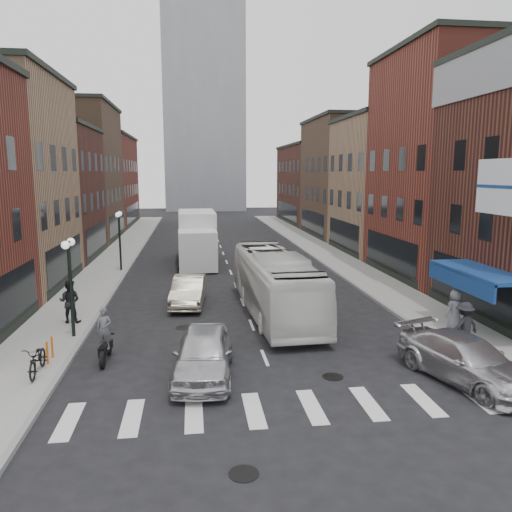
{
  "coord_description": "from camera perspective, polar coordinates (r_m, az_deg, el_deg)",
  "views": [
    {
      "loc": [
        -2.54,
        -16.22,
        6.71
      ],
      "look_at": [
        0.46,
        7.06,
        2.77
      ],
      "focal_mm": 35.0,
      "sensor_mm": 36.0,
      "label": 1
    }
  ],
  "objects": [
    {
      "name": "distant_tower",
      "position": [
        96.01,
        -6.07,
        20.46
      ],
      "size": [
        14.0,
        14.0,
        50.0
      ],
      "primitive_type": "cube",
      "color": "#9399A0",
      "rests_on": "ground"
    },
    {
      "name": "parked_bicycle",
      "position": [
        18.22,
        -23.67,
        -10.73
      ],
      "size": [
        0.75,
        1.93,
        1.0
      ],
      "primitive_type": "imported",
      "rotation": [
        0.0,
        0.0,
        0.04
      ],
      "color": "black",
      "rests_on": "sidewalk_left"
    },
    {
      "name": "box_truck",
      "position": [
        37.2,
        -6.74,
        2.01
      ],
      "size": [
        2.79,
        8.79,
        3.81
      ],
      "rotation": [
        0.0,
        0.0,
        0.02
      ],
      "color": "silver",
      "rests_on": "ground"
    },
    {
      "name": "bike_rack",
      "position": [
        19.25,
        -22.51,
        -9.89
      ],
      "size": [
        0.08,
        0.68,
        0.8
      ],
      "color": "#D8590C",
      "rests_on": "sidewalk_left"
    },
    {
      "name": "sedan_left_near",
      "position": [
        16.88,
        -6.02,
        -11.02
      ],
      "size": [
        2.33,
        4.86,
        1.6
      ],
      "primitive_type": "imported",
      "rotation": [
        0.0,
        0.0,
        -0.09
      ],
      "color": "silver",
      "rests_on": "ground"
    },
    {
      "name": "ground",
      "position": [
        17.73,
        1.48,
        -12.71
      ],
      "size": [
        160.0,
        160.0,
        0.0
      ],
      "primitive_type": "plane",
      "color": "black",
      "rests_on": "ground"
    },
    {
      "name": "bldg_right_far_b",
      "position": [
        67.55,
        7.78,
        8.12
      ],
      "size": [
        10.3,
        16.2,
        10.3
      ],
      "color": "#461E19",
      "rests_on": "ground"
    },
    {
      "name": "streetlamp_far",
      "position": [
        34.77,
        -15.35,
        2.92
      ],
      "size": [
        0.32,
        1.22,
        4.11
      ],
      "color": "black",
      "rests_on": "ground"
    },
    {
      "name": "sedan_left_far",
      "position": [
        25.73,
        -7.7,
        -3.99
      ],
      "size": [
        1.98,
        4.6,
        1.47
      ],
      "primitive_type": "imported",
      "rotation": [
        0.0,
        0.0,
        -0.1
      ],
      "color": "#B8AE95",
      "rests_on": "ground"
    },
    {
      "name": "motorcycle_rider",
      "position": [
        18.78,
        -16.9,
        -8.81
      ],
      "size": [
        0.59,
        1.96,
        1.99
      ],
      "rotation": [
        0.0,
        0.0,
        -0.12
      ],
      "color": "black",
      "rests_on": "ground"
    },
    {
      "name": "bldg_right_far_a",
      "position": [
        54.14,
        11.69,
        8.75
      ],
      "size": [
        10.3,
        12.2,
        12.3
      ],
      "color": "brown",
      "rests_on": "ground"
    },
    {
      "name": "sidewalk_left",
      "position": [
        39.24,
        -15.97,
        -0.57
      ],
      "size": [
        3.0,
        74.0,
        0.15
      ],
      "primitive_type": "cube",
      "color": "gray",
      "rests_on": "ground"
    },
    {
      "name": "bldg_left_far_a",
      "position": [
        52.71,
        -21.27,
        8.83
      ],
      "size": [
        10.3,
        12.2,
        13.3
      ],
      "color": "brown",
      "rests_on": "ground"
    },
    {
      "name": "ped_right_a",
      "position": [
        20.19,
        22.71,
        -7.44
      ],
      "size": [
        1.29,
        0.83,
        1.85
      ],
      "primitive_type": "imported",
      "rotation": [
        0.0,
        0.0,
        3.36
      ],
      "color": "black",
      "rests_on": "sidewalk_right"
    },
    {
      "name": "sidewalk_right",
      "position": [
        40.33,
        8.65,
        -0.05
      ],
      "size": [
        3.0,
        74.0,
        0.15
      ],
      "primitive_type": "cube",
      "color": "gray",
      "rests_on": "ground"
    },
    {
      "name": "ped_right_c",
      "position": [
        22.73,
        21.77,
        -5.7
      ],
      "size": [
        0.97,
        0.8,
        1.71
      ],
      "primitive_type": "imported",
      "rotation": [
        0.0,
        0.0,
        3.49
      ],
      "color": "slate",
      "rests_on": "sidewalk_right"
    },
    {
      "name": "bldg_left_mid_b",
      "position": [
        42.13,
        -24.7,
        6.55
      ],
      "size": [
        10.3,
        10.2,
        10.3
      ],
      "color": "#461E19",
      "rests_on": "ground"
    },
    {
      "name": "curb_left",
      "position": [
        39.06,
        -13.79,
        -0.64
      ],
      "size": [
        0.2,
        74.0,
        0.16
      ],
      "primitive_type": "cube",
      "color": "gray",
      "rests_on": "ground"
    },
    {
      "name": "streetlamp_near",
      "position": [
        21.14,
        -20.51,
        -1.43
      ],
      "size": [
        0.32,
        1.22,
        4.11
      ],
      "color": "black",
      "rests_on": "ground"
    },
    {
      "name": "billboard_sign",
      "position": [
        20.09,
        26.5,
        6.89
      ],
      "size": [
        1.52,
        3.0,
        3.7
      ],
      "color": "black",
      "rests_on": "ground"
    },
    {
      "name": "transit_bus",
      "position": [
        23.73,
        2.2,
        -3.16
      ],
      "size": [
        2.97,
        10.86,
        3.0
      ],
      "primitive_type": "imported",
      "rotation": [
        0.0,
        0.0,
        0.04
      ],
      "color": "silver",
      "rests_on": "ground"
    },
    {
      "name": "curb_right",
      "position": [
        39.96,
        6.58,
        -0.2
      ],
      "size": [
        0.2,
        74.0,
        0.16
      ],
      "primitive_type": "cube",
      "color": "gray",
      "rests_on": "ground"
    },
    {
      "name": "awning_blue",
      "position": [
        22.32,
        23.73,
        -1.82
      ],
      "size": [
        1.8,
        5.0,
        0.78
      ],
      "color": "navy",
      "rests_on": "ground"
    },
    {
      "name": "curb_car",
      "position": [
        17.8,
        22.87,
        -10.87
      ],
      "size": [
        3.44,
        5.43,
        1.47
      ],
      "primitive_type": "imported",
      "rotation": [
        0.0,
        0.0,
        0.3
      ],
      "color": "#BABABF",
      "rests_on": "ground"
    },
    {
      "name": "bldg_right_mid_a",
      "position": [
        34.94,
        23.12,
        9.5
      ],
      "size": [
        10.3,
        10.2,
        14.3
      ],
      "color": "maroon",
      "rests_on": "ground"
    },
    {
      "name": "bldg_left_far_b",
      "position": [
        66.4,
        -18.34,
        8.14
      ],
      "size": [
        10.3,
        16.2,
        11.3
      ],
      "color": "maroon",
      "rests_on": "ground"
    },
    {
      "name": "crosswalk_stripes",
      "position": [
        15.04,
        3.3,
        -16.99
      ],
      "size": [
        12.0,
        2.2,
        0.01
      ],
      "primitive_type": "cube",
      "color": "silver",
      "rests_on": "ground"
    },
    {
      "name": "bldg_right_mid_b",
      "position": [
        43.88,
        16.36,
        7.77
      ],
      "size": [
        10.3,
        10.2,
        11.3
      ],
      "color": "#9B7555",
      "rests_on": "ground"
    },
    {
      "name": "ped_left_solo",
      "position": [
        23.52,
        -20.52,
        -4.87
      ],
      "size": [
        0.99,
        0.64,
        1.91
      ],
      "primitive_type": "imported",
      "rotation": [
        0.0,
        0.0,
        3.02
      ],
      "color": "black",
      "rests_on": "sidewalk_left"
    }
  ]
}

